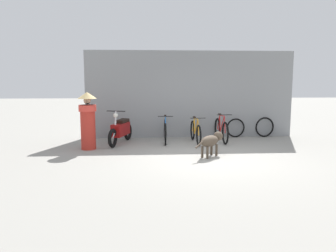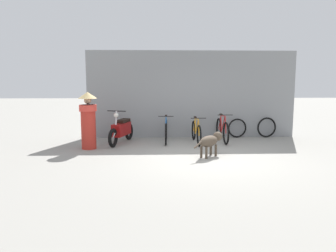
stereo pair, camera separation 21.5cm
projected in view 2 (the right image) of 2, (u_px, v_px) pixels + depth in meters
ground_plane at (205, 158)px, 8.18m from camera, size 60.00×60.00×0.00m
shop_wall_back at (192, 94)px, 11.14m from camera, size 7.05×0.20×2.92m
bicycle_0 at (166, 131)px, 10.30m from camera, size 0.46×1.72×0.86m
bicycle_1 at (196, 132)px, 10.15m from camera, size 0.46×1.70×0.83m
bicycle_2 at (222, 130)px, 10.35m from camera, size 0.46×1.73×0.90m
motorcycle at (121, 130)px, 10.05m from camera, size 0.69×1.79×1.05m
stray_dog at (211, 141)px, 8.29m from camera, size 0.88×0.90×0.60m
person_in_robes at (88, 119)px, 9.18m from camera, size 0.73×0.73×1.61m
spare_tire_left at (267, 127)px, 11.14m from camera, size 0.69×0.16×0.69m
spare_tire_right at (237, 128)px, 11.11m from camera, size 0.65×0.13×0.65m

